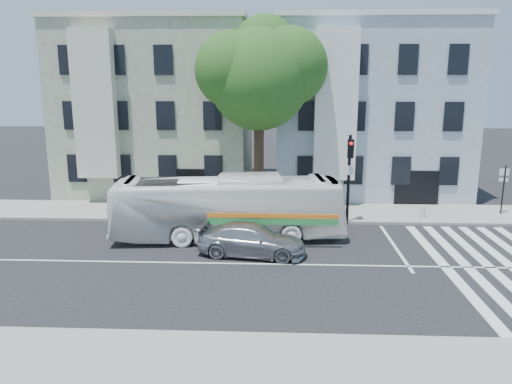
# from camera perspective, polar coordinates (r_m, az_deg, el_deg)

# --- Properties ---
(ground) EXTENTS (120.00, 120.00, 0.00)m
(ground) POSITION_cam_1_polar(r_m,az_deg,el_deg) (20.99, -0.59, -8.22)
(ground) COLOR black
(ground) RESTS_ON ground
(sidewalk_far) EXTENTS (80.00, 4.00, 0.15)m
(sidewalk_far) POSITION_cam_1_polar(r_m,az_deg,el_deg) (28.58, 0.28, -2.31)
(sidewalk_far) COLOR gray
(sidewalk_far) RESTS_ON ground
(sidewalk_near) EXTENTS (80.00, 4.00, 0.15)m
(sidewalk_near) POSITION_cam_1_polar(r_m,az_deg,el_deg) (13.80, -2.50, -19.90)
(sidewalk_near) COLOR gray
(sidewalk_near) RESTS_ON ground
(building_left) EXTENTS (12.00, 10.00, 11.00)m
(building_left) POSITION_cam_1_polar(r_m,az_deg,el_deg) (35.55, -10.75, 9.32)
(building_left) COLOR gray
(building_left) RESTS_ON ground
(building_right) EXTENTS (12.00, 10.00, 11.00)m
(building_right) POSITION_cam_1_polar(r_m,az_deg,el_deg) (35.13, 12.40, 9.20)
(building_right) COLOR #95A2B1
(building_right) RESTS_ON ground
(street_tree) EXTENTS (7.30, 5.90, 11.10)m
(street_tree) POSITION_cam_1_polar(r_m,az_deg,el_deg) (28.32, 0.48, 13.42)
(street_tree) COLOR #2D2116
(street_tree) RESTS_ON ground
(bus) EXTENTS (3.68, 11.20, 3.06)m
(bus) POSITION_cam_1_polar(r_m,az_deg,el_deg) (23.81, -3.21, -1.81)
(bus) COLOR white
(bus) RESTS_ON ground
(sedan) EXTENTS (2.60, 4.97, 1.37)m
(sedan) POSITION_cam_1_polar(r_m,az_deg,el_deg) (21.79, -0.51, -5.50)
(sedan) COLOR #A7A8AE
(sedan) RESTS_ON ground
(hedge) EXTENTS (8.07, 4.34, 0.70)m
(hedge) POSITION_cam_1_polar(r_m,az_deg,el_deg) (27.21, -7.48, -2.28)
(hedge) COLOR #286922
(hedge) RESTS_ON sidewalk_far
(traffic_signal) EXTENTS (0.50, 0.55, 4.74)m
(traffic_signal) POSITION_cam_1_polar(r_m,az_deg,el_deg) (26.16, 10.63, 2.75)
(traffic_signal) COLOR black
(traffic_signal) RESTS_ON ground
(fire_hydrant) EXTENTS (0.41, 0.24, 0.72)m
(fire_hydrant) POSITION_cam_1_polar(r_m,az_deg,el_deg) (28.58, 18.55, -2.07)
(fire_hydrant) COLOR beige
(fire_hydrant) RESTS_ON sidewalk_far
(far_sign_pole) EXTENTS (0.49, 0.21, 2.74)m
(far_sign_pole) POSITION_cam_1_polar(r_m,az_deg,el_deg) (30.84, 26.44, 0.88)
(far_sign_pole) COLOR black
(far_sign_pole) RESTS_ON sidewalk_far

